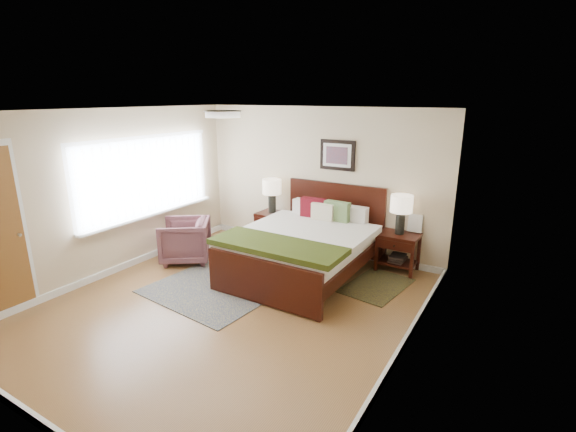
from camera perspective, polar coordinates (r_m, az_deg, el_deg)
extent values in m
plane|color=brown|center=(5.68, -7.82, -12.02)|extent=(5.00, 5.00, 0.00)
cube|color=#C6B690|center=(7.26, 4.21, 4.84)|extent=(4.50, 0.04, 2.50)
cube|color=#C6B690|center=(3.76, -33.39, -8.85)|extent=(4.50, 0.04, 2.50)
cube|color=#C6B690|center=(6.83, -23.17, 2.85)|extent=(0.04, 5.00, 2.50)
cube|color=#C6B690|center=(4.22, 16.17, -4.13)|extent=(0.04, 5.00, 2.50)
cube|color=white|center=(5.02, -8.93, 14.04)|extent=(4.50, 5.00, 0.02)
cube|color=silver|center=(7.21, -18.75, 5.15)|extent=(0.02, 2.72, 1.32)
cube|color=silver|center=(7.20, -18.67, 5.14)|extent=(0.01, 2.60, 1.20)
cube|color=silver|center=(7.31, -18.05, 0.27)|extent=(0.10, 2.72, 0.04)
cylinder|color=#999999|center=(6.18, -32.83, -2.17)|extent=(0.04, 0.04, 0.04)
cylinder|color=white|center=(5.02, -8.91, 13.59)|extent=(0.40, 0.40, 0.07)
cylinder|color=beige|center=(5.02, -8.92, 13.99)|extent=(0.44, 0.44, 0.01)
cube|color=black|center=(7.23, 6.44, -0.28)|extent=(1.76, 0.06, 1.23)
cube|color=black|center=(5.51, -3.55, -9.00)|extent=(1.76, 0.06, 0.62)
cube|color=black|center=(6.79, -4.08, -3.84)|extent=(0.06, 2.21, 0.20)
cube|color=black|center=(6.04, 9.17, -6.60)|extent=(0.06, 2.21, 0.20)
cube|color=beige|center=(6.32, 2.15, -3.97)|extent=(1.66, 2.19, 0.24)
cube|color=beige|center=(6.19, 1.72, -2.81)|extent=(1.84, 1.96, 0.11)
cube|color=#393C11|center=(5.64, -1.54, -4.13)|extent=(1.88, 0.70, 0.08)
cube|color=beige|center=(7.14, 2.87, 1.06)|extent=(0.55, 0.18, 0.29)
cube|color=beige|center=(6.82, 8.58, 0.18)|extent=(0.55, 0.18, 0.29)
cube|color=#530912|center=(6.96, 3.45, 1.03)|extent=(0.43, 0.17, 0.35)
cube|color=#5E7A46|center=(6.77, 6.74, 0.52)|extent=(0.43, 0.16, 0.35)
cube|color=beige|center=(6.80, 4.77, 0.45)|extent=(0.38, 0.13, 0.31)
cube|color=black|center=(7.01, 6.77, 8.26)|extent=(0.62, 0.03, 0.50)
cube|color=silver|center=(7.00, 6.70, 8.25)|extent=(0.50, 0.01, 0.38)
cube|color=#A52D23|center=(6.99, 6.67, 8.24)|extent=(0.38, 0.01, 0.28)
cube|color=black|center=(7.62, -2.17, 0.29)|extent=(0.51, 0.46, 0.05)
cube|color=black|center=(7.68, -4.39, -2.01)|extent=(0.05, 0.05, 0.57)
cube|color=black|center=(7.43, -1.53, -2.57)|extent=(0.05, 0.05, 0.57)
cube|color=black|center=(7.99, -2.73, -1.24)|extent=(0.05, 0.05, 0.57)
cube|color=black|center=(7.76, 0.07, -1.76)|extent=(0.05, 0.05, 0.57)
cube|color=black|center=(7.48, -3.07, -0.84)|extent=(0.45, 0.03, 0.14)
cube|color=black|center=(6.69, 14.96, -2.59)|extent=(0.61, 0.46, 0.05)
cube|color=black|center=(6.69, 12.01, -5.15)|extent=(0.05, 0.05, 0.56)
cube|color=black|center=(6.55, 16.59, -5.95)|extent=(0.05, 0.05, 0.56)
cube|color=black|center=(7.04, 13.09, -4.11)|extent=(0.05, 0.05, 0.56)
cube|color=black|center=(6.91, 17.45, -4.85)|extent=(0.05, 0.05, 0.56)
cube|color=black|center=(6.53, 14.36, -3.95)|extent=(0.55, 0.03, 0.14)
cube|color=black|center=(6.84, 14.69, -6.10)|extent=(0.55, 0.40, 0.03)
cube|color=black|center=(6.83, 14.71, -5.87)|extent=(0.22, 0.29, 0.03)
cube|color=black|center=(6.82, 14.73, -5.60)|extent=(0.22, 0.29, 0.03)
cube|color=black|center=(6.80, 14.75, -5.32)|extent=(0.22, 0.29, 0.03)
cylinder|color=black|center=(7.57, -2.19, 1.67)|extent=(0.14, 0.14, 0.32)
cylinder|color=black|center=(7.53, -2.20, 3.00)|extent=(0.02, 0.02, 0.06)
cylinder|color=beige|center=(7.50, -2.22, 4.04)|extent=(0.34, 0.34, 0.26)
cylinder|color=black|center=(6.63, 15.08, -1.04)|extent=(0.14, 0.14, 0.32)
cylinder|color=black|center=(6.58, 15.19, 0.46)|extent=(0.02, 0.02, 0.06)
cylinder|color=beige|center=(6.55, 15.28, 1.64)|extent=(0.34, 0.34, 0.26)
imported|color=brown|center=(7.13, -13.89, -3.26)|extent=(1.08, 1.07, 0.71)
cube|color=#0D1A42|center=(6.44, -7.10, -8.41)|extent=(1.96, 2.59, 0.01)
cube|color=black|center=(6.29, 12.02, -9.29)|extent=(0.88, 1.19, 0.01)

